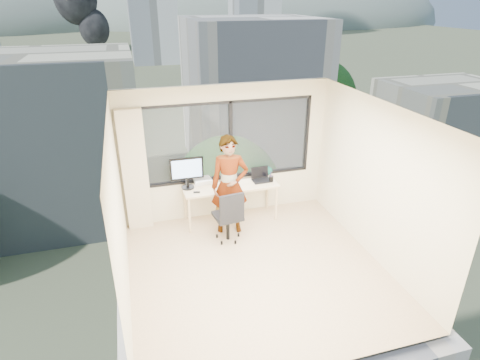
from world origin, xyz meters
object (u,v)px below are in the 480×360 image
object	(u,v)px
person	(230,185)
monitor	(187,173)
desk	(231,202)
handbag	(266,171)
game_console	(203,181)
laptop	(262,176)
chair	(228,214)

from	to	relation	value
person	monitor	bearing A→B (deg)	156.73
desk	person	world-z (taller)	person
monitor	handbag	xyz separation A→B (m)	(1.60, 0.13, -0.21)
desk	game_console	distance (m)	0.69
desk	game_console	xyz separation A→B (m)	(-0.49, 0.26, 0.41)
handbag	laptop	bearing A→B (deg)	-137.83
chair	handbag	bearing A→B (deg)	34.12
person	game_console	xyz separation A→B (m)	(-0.38, 0.62, -0.14)
desk	laptop	world-z (taller)	laptop
chair	monitor	xyz separation A→B (m)	(-0.57, 0.78, 0.55)
monitor	handbag	size ratio (longest dim) A/B	2.37
desk	chair	size ratio (longest dim) A/B	1.76
desk	monitor	xyz separation A→B (m)	(-0.80, 0.10, 0.68)
person	laptop	bearing A→B (deg)	37.32
game_console	laptop	bearing A→B (deg)	-17.24
person	handbag	xyz separation A→B (m)	(0.91, 0.59, -0.08)
chair	monitor	world-z (taller)	monitor
chair	handbag	size ratio (longest dim) A/B	3.94
desk	handbag	world-z (taller)	handbag
chair	game_console	distance (m)	1.00
monitor	game_console	distance (m)	0.44
laptop	desk	bearing A→B (deg)	178.66
desk	monitor	distance (m)	1.06
game_console	handbag	distance (m)	1.29
monitor	chair	bearing A→B (deg)	-53.27
person	game_console	size ratio (longest dim) A/B	5.63
monitor	laptop	xyz separation A→B (m)	(1.43, -0.09, -0.19)
person	game_console	bearing A→B (deg)	132.12
laptop	game_console	bearing A→B (deg)	165.14
monitor	laptop	size ratio (longest dim) A/B	1.64
desk	chair	world-z (taller)	chair
chair	handbag	xyz separation A→B (m)	(1.03, 0.90, 0.34)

